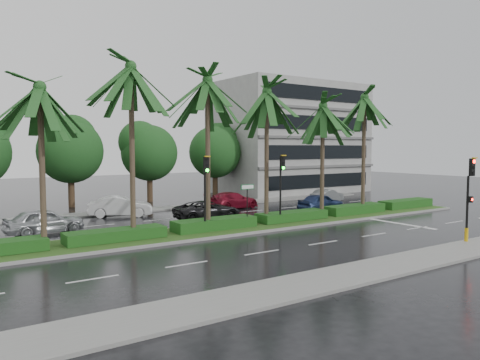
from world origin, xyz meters
TOP-DOWN VIEW (x-y plane):
  - ground at (0.00, 0.00)m, footprint 120.00×120.00m
  - near_sidewalk at (0.00, -10.20)m, footprint 40.00×2.40m
  - far_sidewalk at (0.00, 12.00)m, footprint 40.00×2.00m
  - median at (0.00, 1.00)m, footprint 36.00×4.00m
  - hedge at (0.00, 1.00)m, footprint 35.20×1.40m
  - lane_markings at (3.04, -0.43)m, footprint 34.00×13.06m
  - palm_row at (-1.25, 1.02)m, footprint 26.30×4.20m
  - signal_near at (6.00, -9.39)m, footprint 0.34×0.45m
  - signal_median_left at (-4.00, 0.30)m, footprint 0.34×0.42m
  - signal_median_right at (1.50, 0.30)m, footprint 0.34×0.42m
  - street_sign at (-1.00, 0.48)m, footprint 0.95×0.09m
  - bg_trees at (-1.43, 17.59)m, footprint 32.83×5.34m
  - building at (17.00, 18.00)m, footprint 16.00×10.00m
  - car_silver at (-11.50, 5.88)m, footprint 2.16×4.51m
  - car_white at (-5.50, 9.97)m, footprint 3.22×4.73m
  - car_darkgrey at (-1.00, 5.29)m, footprint 2.34×4.78m
  - car_red at (3.50, 9.02)m, footprint 2.56×4.92m
  - car_blue at (8.50, 4.00)m, footprint 1.83×4.10m
  - car_grey at (13.00, 7.85)m, footprint 2.07×3.89m

SIDE VIEW (x-z plane):
  - ground at x=0.00m, z-range 0.00..0.00m
  - lane_markings at x=3.04m, z-range 0.00..0.01m
  - near_sidewalk at x=0.00m, z-range 0.00..0.12m
  - far_sidewalk at x=0.00m, z-range 0.00..0.12m
  - median at x=0.00m, z-range 0.00..0.16m
  - hedge at x=0.00m, z-range 0.15..0.75m
  - car_grey at x=13.00m, z-range 0.00..1.22m
  - car_darkgrey at x=-1.00m, z-range 0.00..1.31m
  - car_red at x=3.50m, z-range 0.00..1.36m
  - car_blue at x=8.50m, z-range 0.00..1.37m
  - car_white at x=-5.50m, z-range 0.00..1.47m
  - car_silver at x=-11.50m, z-range 0.00..1.48m
  - street_sign at x=-1.00m, z-range 0.82..3.42m
  - signal_near at x=6.00m, z-range 0.32..4.68m
  - signal_median_left at x=-4.00m, z-range 0.82..5.18m
  - signal_median_right at x=1.50m, z-range 0.82..5.18m
  - bg_trees at x=-1.43m, z-range 0.90..8.62m
  - building at x=17.00m, z-range 0.00..12.00m
  - palm_row at x=-1.25m, z-range 2.88..12.74m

